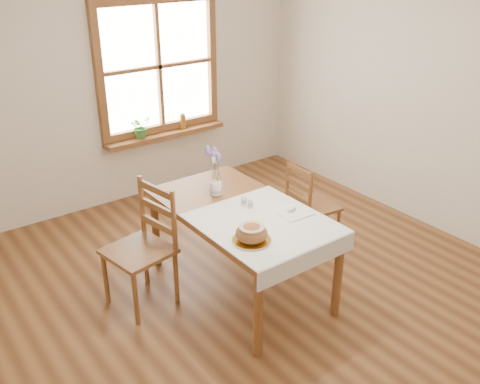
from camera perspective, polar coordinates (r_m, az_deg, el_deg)
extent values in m
plane|color=brown|center=(4.47, 2.34, -11.82)|extent=(5.00, 5.00, 0.00)
cube|color=beige|center=(5.89, -13.08, 10.94)|extent=(4.50, 0.10, 2.60)
cube|color=beige|center=(5.47, 21.56, 8.74)|extent=(0.10, 5.00, 2.60)
cube|color=brown|center=(5.93, -9.10, 19.61)|extent=(1.46, 0.08, 0.08)
cube|color=brown|center=(6.21, -8.23, 6.87)|extent=(1.46, 0.08, 0.08)
cube|color=brown|center=(5.75, -14.81, 11.95)|extent=(0.08, 0.08, 1.30)
cube|color=brown|center=(6.38, -3.05, 13.99)|extent=(0.08, 0.08, 1.30)
cube|color=brown|center=(6.03, -8.65, 13.09)|extent=(0.04, 0.06, 1.30)
cube|color=brown|center=(6.03, -8.65, 13.09)|extent=(1.30, 0.06, 0.04)
cube|color=white|center=(6.06, -8.78, 13.14)|extent=(1.30, 0.01, 1.30)
cube|color=brown|center=(6.19, -7.92, 6.12)|extent=(1.46, 0.20, 0.05)
cube|color=brown|center=(4.29, 0.00, -2.12)|extent=(0.90, 1.60, 0.05)
cylinder|color=brown|center=(3.79, 1.97, -12.96)|extent=(0.07, 0.07, 0.70)
cylinder|color=brown|center=(4.23, 10.38, -8.86)|extent=(0.07, 0.07, 0.70)
cylinder|color=brown|center=(4.84, -8.98, -4.05)|extent=(0.07, 0.07, 0.70)
cylinder|color=brown|center=(5.19, -1.40, -1.58)|extent=(0.07, 0.07, 0.70)
cube|color=white|center=(4.06, 2.56, -3.33)|extent=(0.91, 0.99, 0.01)
cylinder|color=silver|center=(3.81, 1.23, -5.18)|extent=(0.31, 0.31, 0.01)
ellipsoid|color=brown|center=(3.77, 1.24, -4.26)|extent=(0.23, 0.23, 0.13)
cube|color=white|center=(4.20, 5.87, -2.23)|extent=(0.25, 0.22, 0.01)
cylinder|color=silver|center=(4.29, 0.41, -0.91)|extent=(0.05, 0.05, 0.09)
cylinder|color=silver|center=(4.25, 1.11, -1.19)|extent=(0.06, 0.06, 0.08)
cylinder|color=silver|center=(4.49, -2.59, 0.31)|extent=(0.11, 0.11, 0.11)
imported|color=#38732E|center=(6.02, -10.55, 6.61)|extent=(0.29, 0.31, 0.20)
cylinder|color=#98641C|center=(6.26, -6.11, 7.57)|extent=(0.07, 0.07, 0.18)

